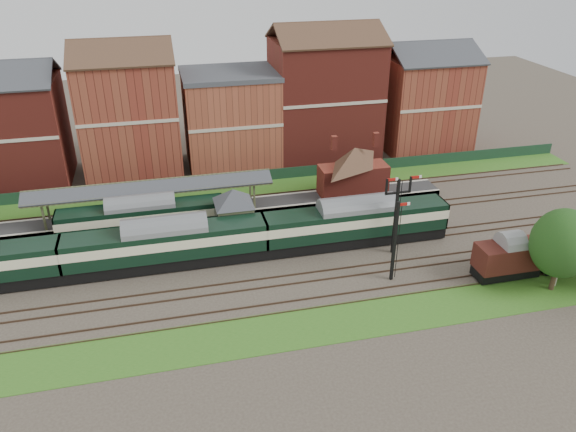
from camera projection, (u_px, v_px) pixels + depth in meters
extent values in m
plane|color=#473D33|center=(270.00, 254.00, 56.06)|extent=(160.00, 160.00, 0.00)
cube|color=#2D6619|center=(244.00, 189.00, 69.87)|extent=(90.00, 4.50, 0.06)
cube|color=#2D6619|center=(300.00, 328.00, 45.68)|extent=(90.00, 5.00, 0.06)
cube|color=#193823|center=(241.00, 177.00, 71.26)|extent=(90.00, 0.12, 1.50)
cube|color=#2D2D2D|center=(209.00, 212.00, 63.22)|extent=(55.00, 3.40, 1.00)
cube|color=#5C6749|center=(235.00, 232.00, 57.70)|extent=(3.40, 3.20, 2.40)
cube|color=#494D30|center=(234.00, 213.00, 56.69)|extent=(3.60, 3.40, 2.00)
pyramid|color=#383A3F|center=(233.00, 197.00, 55.86)|extent=(5.40, 5.40, 1.60)
cube|color=maroon|center=(310.00, 224.00, 59.40)|extent=(3.00, 2.40, 2.20)
cube|color=#4C3323|center=(312.00, 215.00, 58.17)|extent=(3.20, 1.34, 0.79)
cube|color=#4C3323|center=(308.00, 209.00, 59.29)|extent=(3.20, 1.34, 0.79)
cube|color=maroon|center=(353.00, 180.00, 65.70)|extent=(8.00, 3.00, 3.50)
pyramid|color=#4C3323|center=(354.00, 157.00, 64.38)|extent=(8.10, 8.10, 2.20)
cube|color=maroon|center=(334.00, 155.00, 63.64)|extent=(0.60, 0.60, 1.60)
cube|color=maroon|center=(375.00, 151.00, 64.67)|extent=(0.60, 0.60, 1.60)
cube|color=#494D30|center=(43.00, 216.00, 57.58)|extent=(0.22, 0.22, 3.40)
cube|color=#494D30|center=(250.00, 185.00, 64.37)|extent=(0.22, 0.22, 3.40)
cube|color=#383A3F|center=(151.00, 187.00, 59.28)|extent=(26.00, 1.99, 0.90)
cube|color=#383A3F|center=(150.00, 180.00, 60.92)|extent=(26.00, 1.99, 0.90)
cube|color=#494D30|center=(150.00, 180.00, 59.92)|extent=(26.00, 0.20, 0.20)
cube|color=black|center=(395.00, 217.00, 54.54)|extent=(0.25, 0.25, 8.00)
cube|color=black|center=(398.00, 193.00, 53.34)|extent=(2.60, 0.18, 0.18)
cube|color=#B2140F|center=(393.00, 179.00, 52.54)|extent=(1.10, 0.08, 0.25)
cube|color=#B2140F|center=(416.00, 177.00, 53.04)|extent=(1.10, 0.08, 0.25)
cube|color=black|center=(395.00, 242.00, 50.24)|extent=(0.25, 0.25, 8.00)
cube|color=#B2140F|center=(404.00, 204.00, 48.65)|extent=(1.10, 0.08, 0.25)
cube|color=beige|center=(562.00, 253.00, 49.47)|extent=(0.22, 0.22, 7.00)
cube|color=beige|center=(571.00, 220.00, 47.95)|extent=(2.60, 0.15, 0.15)
cube|color=maroon|center=(5.00, 133.00, 68.89)|extent=(14.00, 10.00, 13.00)
cube|color=maroon|center=(129.00, 117.00, 71.53)|extent=(12.00, 10.00, 15.00)
cube|color=#994B31|center=(231.00, 121.00, 74.90)|extent=(12.00, 10.00, 12.00)
cube|color=maroon|center=(325.00, 100.00, 76.66)|extent=(14.00, 10.00, 16.00)
cube|color=maroon|center=(425.00, 104.00, 80.44)|extent=(12.00, 10.00, 13.00)
cube|color=black|center=(169.00, 260.00, 53.67)|extent=(18.89, 2.64, 1.15)
cube|color=black|center=(166.00, 242.00, 52.78)|extent=(18.89, 2.94, 2.73)
cube|color=#EDE8BE|center=(166.00, 239.00, 52.63)|extent=(18.91, 2.98, 0.94)
cube|color=slate|center=(165.00, 228.00, 52.08)|extent=(18.89, 2.94, 0.63)
cube|color=black|center=(355.00, 237.00, 57.57)|extent=(18.89, 2.64, 1.15)
cube|color=black|center=(356.00, 221.00, 56.68)|extent=(18.89, 2.94, 2.73)
cube|color=#EDE8BE|center=(357.00, 218.00, 56.53)|extent=(18.91, 2.98, 0.94)
cube|color=slate|center=(357.00, 207.00, 55.98)|extent=(18.89, 2.94, 0.63)
cube|color=black|center=(144.00, 231.00, 58.85)|extent=(16.93, 2.37, 1.03)
cube|color=black|center=(142.00, 217.00, 58.05)|extent=(16.93, 2.63, 2.45)
cube|color=#EDE8BE|center=(142.00, 214.00, 57.92)|extent=(16.95, 2.67, 0.85)
cube|color=slate|center=(140.00, 205.00, 57.43)|extent=(16.93, 2.63, 0.56)
cube|color=black|center=(505.00, 271.00, 52.24)|extent=(5.94, 2.19, 0.89)
cube|color=#401912|center=(508.00, 256.00, 51.49)|extent=(5.94, 2.58, 2.38)
cube|color=gray|center=(511.00, 243.00, 50.89)|extent=(5.94, 2.58, 0.44)
cube|color=black|center=(567.00, 262.00, 53.62)|extent=(6.06, 2.23, 0.91)
cube|color=#401912|center=(571.00, 247.00, 52.85)|extent=(6.06, 2.63, 2.42)
cube|color=gray|center=(575.00, 234.00, 52.24)|extent=(6.06, 2.63, 0.44)
cylinder|color=#382619|center=(555.00, 272.00, 49.74)|extent=(0.44, 0.44, 3.71)
ellipsoid|color=#144617|center=(563.00, 243.00, 48.38)|extent=(5.45, 5.45, 6.27)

